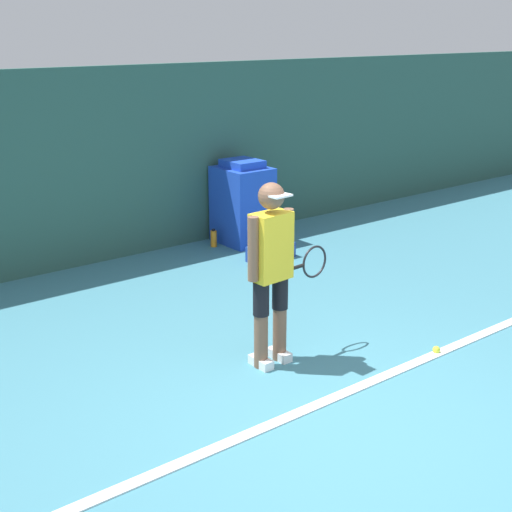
# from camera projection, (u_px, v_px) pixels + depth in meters

# --- Properties ---
(ground_plane) EXTENTS (24.00, 24.00, 0.00)m
(ground_plane) POSITION_uv_depth(u_px,v_px,m) (348.00, 426.00, 5.21)
(ground_plane) COLOR teal
(back_wall) EXTENTS (24.00, 0.10, 2.36)m
(back_wall) POSITION_uv_depth(u_px,v_px,m) (67.00, 171.00, 8.34)
(back_wall) COLOR #2D564C
(back_wall) RESTS_ON ground_plane
(court_baseline) EXTENTS (21.60, 0.10, 0.01)m
(court_baseline) POSITION_uv_depth(u_px,v_px,m) (315.00, 406.00, 5.48)
(court_baseline) COLOR white
(court_baseline) RESTS_ON ground_plane
(tennis_player) EXTENTS (0.92, 0.29, 1.60)m
(tennis_player) POSITION_uv_depth(u_px,v_px,m) (272.00, 266.00, 5.94)
(tennis_player) COLOR brown
(tennis_player) RESTS_ON ground_plane
(tennis_ball) EXTENTS (0.07, 0.07, 0.07)m
(tennis_ball) POSITION_uv_depth(u_px,v_px,m) (436.00, 350.00, 6.37)
(tennis_ball) COLOR #D1E533
(tennis_ball) RESTS_ON ground_plane
(covered_chair) EXTENTS (0.61, 0.70, 1.12)m
(covered_chair) POSITION_uv_depth(u_px,v_px,m) (243.00, 203.00, 9.53)
(covered_chair) COLOR blue
(covered_chair) RESTS_ON ground_plane
(equipment_bag) EXTENTS (0.62, 0.24, 0.19)m
(equipment_bag) POSITION_uv_depth(u_px,v_px,m) (271.00, 252.00, 8.93)
(equipment_bag) COLOR #1E3D99
(equipment_bag) RESTS_ON ground_plane
(water_bottle) EXTENTS (0.08, 0.08, 0.24)m
(water_bottle) POSITION_uv_depth(u_px,v_px,m) (214.00, 238.00, 9.44)
(water_bottle) COLOR orange
(water_bottle) RESTS_ON ground_plane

